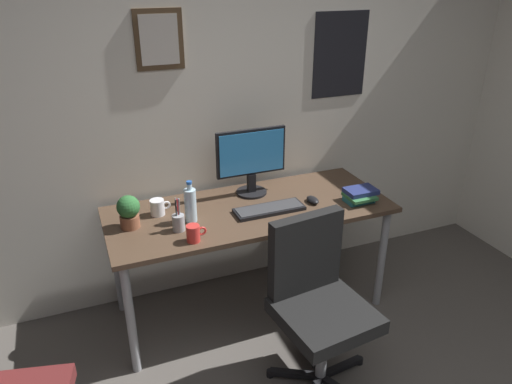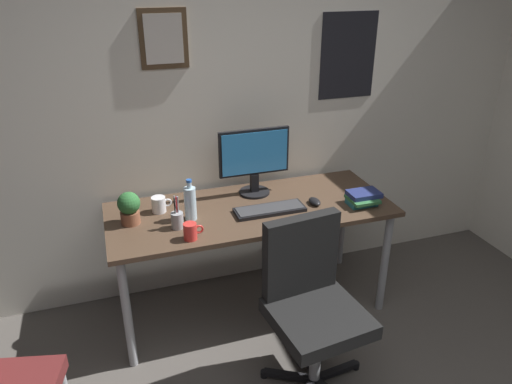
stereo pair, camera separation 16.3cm
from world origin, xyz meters
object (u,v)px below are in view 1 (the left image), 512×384
(computer_mouse, at_px, (313,200))
(pen_cup, at_px, (178,222))
(water_bottle, at_px, (190,205))
(office_chair, at_px, (317,296))
(monitor, at_px, (251,159))
(book_stack_left, at_px, (360,195))
(keyboard, at_px, (269,209))
(coffee_mug_far, at_px, (158,207))
(potted_plant, at_px, (129,211))
(coffee_mug_near, at_px, (194,233))

(computer_mouse, bearing_deg, pen_cup, -177.84)
(water_bottle, bearing_deg, office_chair, -53.23)
(monitor, bearing_deg, book_stack_left, -32.08)
(keyboard, distance_m, coffee_mug_far, 0.67)
(computer_mouse, height_order, potted_plant, potted_plant)
(computer_mouse, relative_size, pen_cup, 0.55)
(water_bottle, xyz_separation_m, coffee_mug_near, (-0.05, -0.23, -0.06))
(office_chair, relative_size, book_stack_left, 4.65)
(potted_plant, bearing_deg, coffee_mug_near, -44.06)
(potted_plant, bearing_deg, computer_mouse, -5.46)
(coffee_mug_far, bearing_deg, pen_cup, -73.47)
(water_bottle, relative_size, coffee_mug_near, 2.25)
(coffee_mug_near, height_order, coffee_mug_far, coffee_mug_far)
(keyboard, bearing_deg, monitor, 91.35)
(computer_mouse, relative_size, coffee_mug_far, 0.89)
(potted_plant, bearing_deg, pen_cup, -29.28)
(computer_mouse, bearing_deg, potted_plant, 174.54)
(pen_cup, bearing_deg, water_bottle, 41.25)
(office_chair, relative_size, coffee_mug_near, 8.47)
(coffee_mug_far, distance_m, book_stack_left, 1.25)
(computer_mouse, height_order, book_stack_left, book_stack_left)
(potted_plant, distance_m, book_stack_left, 1.41)
(computer_mouse, distance_m, potted_plant, 1.12)
(monitor, relative_size, pen_cup, 2.30)
(monitor, bearing_deg, potted_plant, -168.14)
(computer_mouse, xyz_separation_m, pen_cup, (-0.87, -0.03, 0.04))
(monitor, xyz_separation_m, pen_cup, (-0.56, -0.31, -0.19))
(computer_mouse, height_order, coffee_mug_near, coffee_mug_near)
(office_chair, bearing_deg, potted_plant, 139.44)
(water_bottle, xyz_separation_m, potted_plant, (-0.34, 0.06, -0.00))
(water_bottle, distance_m, pen_cup, 0.13)
(office_chair, height_order, keyboard, office_chair)
(office_chair, bearing_deg, pen_cup, 135.53)
(coffee_mug_far, relative_size, pen_cup, 0.62)
(potted_plant, relative_size, pen_cup, 0.98)
(monitor, height_order, computer_mouse, monitor)
(coffee_mug_near, xyz_separation_m, potted_plant, (-0.30, 0.29, 0.06))
(book_stack_left, bearing_deg, keyboard, 171.44)
(keyboard, height_order, potted_plant, potted_plant)
(water_bottle, bearing_deg, keyboard, -6.70)
(office_chair, xyz_separation_m, coffee_mug_near, (-0.53, 0.42, 0.27))
(computer_mouse, relative_size, book_stack_left, 0.54)
(monitor, xyz_separation_m, computer_mouse, (0.31, -0.28, -0.22))
(coffee_mug_far, xyz_separation_m, book_stack_left, (1.22, -0.30, -0.01))
(monitor, relative_size, keyboard, 1.07)
(computer_mouse, relative_size, water_bottle, 0.44)
(coffee_mug_far, bearing_deg, keyboard, -18.07)
(monitor, xyz_separation_m, water_bottle, (-0.47, -0.23, -0.13))
(monitor, distance_m, book_stack_left, 0.72)
(office_chair, bearing_deg, book_stack_left, 41.96)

